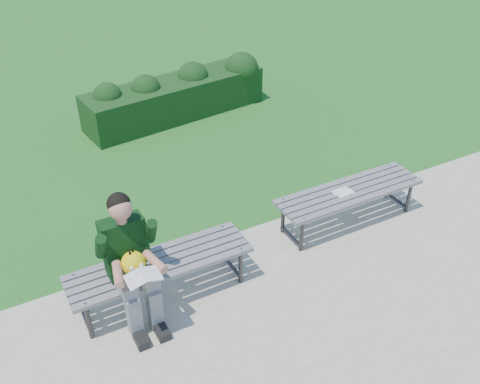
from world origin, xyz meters
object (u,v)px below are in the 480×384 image
at_px(bench_right, 349,194).
at_px(paper_sheet, 343,192).
at_px(bench_left, 160,266).
at_px(hedge, 179,93).
at_px(seated_boy, 130,258).

relative_size(bench_right, paper_sheet, 7.75).
distance_m(bench_left, bench_right, 2.39).
bearing_deg(bench_right, paper_sheet, 180.00).
bearing_deg(hedge, bench_left, -115.38).
bearing_deg(hedge, bench_right, -81.33).
bearing_deg(seated_boy, hedge, 61.65).
height_order(bench_right, seated_boy, seated_boy).
height_order(hedge, bench_right, hedge).
bearing_deg(paper_sheet, seated_boy, -175.14).
distance_m(bench_left, seated_boy, 0.43).
distance_m(bench_left, paper_sheet, 2.29).
relative_size(bench_right, seated_boy, 1.37).
distance_m(hedge, bench_right, 3.76).
height_order(bench_left, bench_right, same).
distance_m(bench_right, seated_boy, 2.71).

